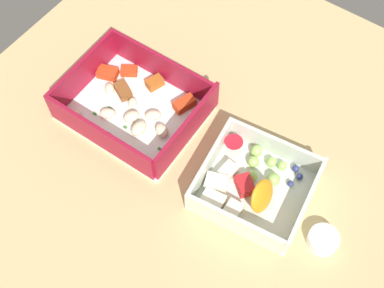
# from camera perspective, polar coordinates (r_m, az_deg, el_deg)

# --- Properties ---
(table_surface) EXTENTS (0.80, 0.80, 0.02)m
(table_surface) POSITION_cam_1_polar(r_m,az_deg,el_deg) (0.78, 1.17, -1.06)
(table_surface) COLOR tan
(table_surface) RESTS_ON ground
(pasta_container) EXTENTS (0.21, 0.17, 0.06)m
(pasta_container) POSITION_cam_1_polar(r_m,az_deg,el_deg) (0.80, -6.69, 4.44)
(pasta_container) COLOR white
(pasta_container) RESTS_ON table_surface
(fruit_bowl) EXTENTS (0.18, 0.17, 0.06)m
(fruit_bowl) POSITION_cam_1_polar(r_m,az_deg,el_deg) (0.73, 6.82, -4.66)
(fruit_bowl) COLOR silver
(fruit_bowl) RESTS_ON table_surface
(paper_cup_liner) EXTENTS (0.04, 0.04, 0.02)m
(paper_cup_liner) POSITION_cam_1_polar(r_m,az_deg,el_deg) (0.73, 14.88, -10.63)
(paper_cup_liner) COLOR white
(paper_cup_liner) RESTS_ON table_surface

